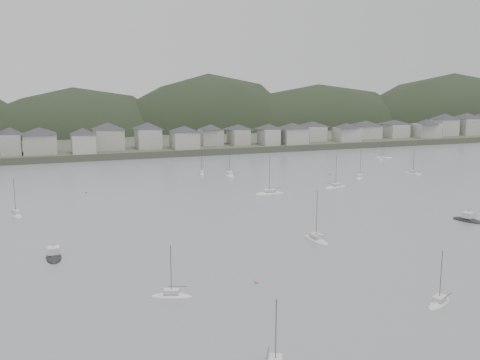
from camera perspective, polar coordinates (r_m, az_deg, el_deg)
name	(u,v)px	position (r m, az deg, el deg)	size (l,w,h in m)	color
ground	(387,286)	(105.46, 14.25, -10.05)	(900.00, 900.00, 0.00)	slate
far_shore_land	(124,130)	(382.15, -11.36, 4.83)	(900.00, 250.00, 3.00)	#383D2D
forested_ridge	(139,154)	(359.23, -9.90, 2.50)	(851.55, 103.94, 102.57)	black
waterfront_town	(261,132)	(286.90, 2.13, 4.74)	(451.48, 28.46, 12.92)	gray
sailboat_lead	(384,158)	(264.71, 13.99, 2.14)	(7.09, 6.71, 10.15)	beige
moored_fleet	(211,214)	(152.03, -2.85, -3.41)	(201.95, 162.66, 13.30)	beige
motor_launch_near	(468,220)	(156.39, 21.54, -3.70)	(5.65, 8.59, 3.93)	black
motor_launch_far	(54,257)	(122.59, -17.88, -7.21)	(3.09, 8.35, 3.98)	black
mooring_buoys	(295,219)	(148.37, 5.41, -3.80)	(182.13, 111.10, 0.70)	#B8723D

